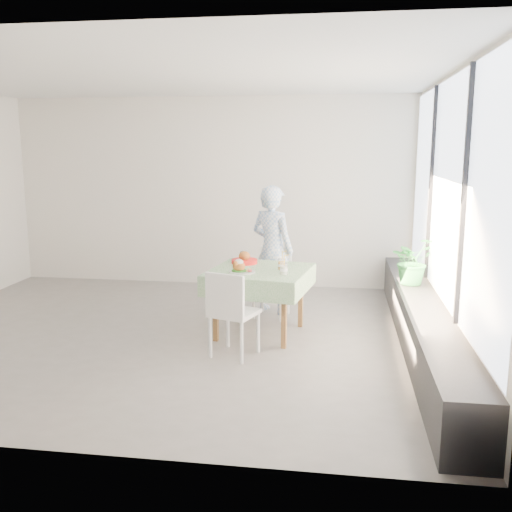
% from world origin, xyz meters
% --- Properties ---
extents(floor, '(6.00, 6.00, 0.00)m').
position_xyz_m(floor, '(0.00, 0.00, 0.00)').
color(floor, '#63605E').
rests_on(floor, ground).
extents(ceiling, '(6.00, 6.00, 0.00)m').
position_xyz_m(ceiling, '(0.00, 0.00, 2.80)').
color(ceiling, white).
rests_on(ceiling, ground).
extents(wall_back, '(6.00, 0.02, 2.80)m').
position_xyz_m(wall_back, '(0.00, 2.50, 1.40)').
color(wall_back, silver).
rests_on(wall_back, ground).
extents(wall_front, '(6.00, 0.02, 2.80)m').
position_xyz_m(wall_front, '(0.00, -2.50, 1.40)').
color(wall_front, silver).
rests_on(wall_front, ground).
extents(wall_right, '(0.02, 5.00, 2.80)m').
position_xyz_m(wall_right, '(3.00, 0.00, 1.40)').
color(wall_right, silver).
rests_on(wall_right, ground).
extents(window_pane, '(0.01, 4.80, 2.18)m').
position_xyz_m(window_pane, '(2.97, 0.00, 1.65)').
color(window_pane, '#D1E0F9').
rests_on(window_pane, ground).
extents(window_ledge, '(0.40, 4.80, 0.50)m').
position_xyz_m(window_ledge, '(2.80, 0.00, 0.25)').
color(window_ledge, black).
rests_on(window_ledge, ground).
extents(cafe_table, '(1.19, 1.19, 0.74)m').
position_xyz_m(cafe_table, '(1.07, 0.22, 0.46)').
color(cafe_table, brown).
rests_on(cafe_table, ground).
extents(chair_far, '(0.46, 0.46, 0.85)m').
position_xyz_m(chair_far, '(1.12, 0.90, 0.26)').
color(chair_far, white).
rests_on(chair_far, ground).
extents(chair_near, '(0.52, 0.52, 0.88)m').
position_xyz_m(chair_near, '(0.91, -0.51, 0.27)').
color(chair_near, white).
rests_on(chair_near, ground).
extents(diner, '(0.70, 0.62, 1.61)m').
position_xyz_m(diner, '(1.10, 1.10, 0.81)').
color(diner, '#8AAFDC').
rests_on(diner, ground).
extents(main_dish, '(0.29, 0.29, 0.15)m').
position_xyz_m(main_dish, '(0.89, 0.01, 0.79)').
color(main_dish, white).
rests_on(main_dish, cafe_table).
extents(juice_cup_orange, '(0.09, 0.09, 0.25)m').
position_xyz_m(juice_cup_orange, '(1.31, 0.22, 0.80)').
color(juice_cup_orange, white).
rests_on(juice_cup_orange, cafe_table).
extents(juice_cup_lemonade, '(0.09, 0.09, 0.25)m').
position_xyz_m(juice_cup_lemonade, '(1.36, -0.01, 0.80)').
color(juice_cup_lemonade, white).
rests_on(juice_cup_lemonade, cafe_table).
extents(second_dish, '(0.30, 0.30, 0.14)m').
position_xyz_m(second_dish, '(0.85, 0.51, 0.78)').
color(second_dish, red).
rests_on(second_dish, cafe_table).
extents(potted_plant, '(0.66, 0.65, 0.56)m').
position_xyz_m(potted_plant, '(2.77, 0.78, 0.78)').
color(potted_plant, '#277534').
rests_on(potted_plant, window_ledge).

